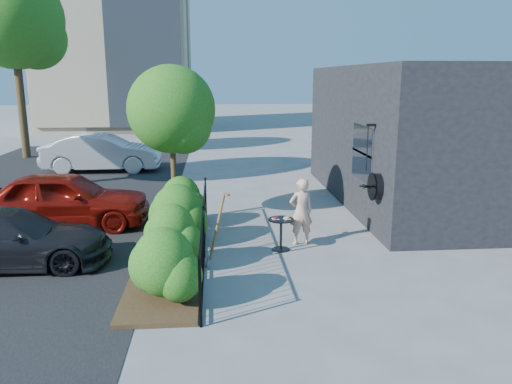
{
  "coord_description": "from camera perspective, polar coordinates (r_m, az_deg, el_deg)",
  "views": [
    {
      "loc": [
        -1.25,
        -9.92,
        3.68
      ],
      "look_at": [
        -0.35,
        0.79,
        1.2
      ],
      "focal_mm": 35.0,
      "sensor_mm": 36.0,
      "label": 1
    }
  ],
  "objects": [
    {
      "name": "car_silver",
      "position": [
        20.8,
        -17.16,
        4.33
      ],
      "size": [
        4.56,
        1.6,
        1.5
      ],
      "primitive_type": "imported",
      "rotation": [
        0.0,
        0.0,
        1.57
      ],
      "color": "silver",
      "rests_on": "ground"
    },
    {
      "name": "shop_building",
      "position": [
        16.01,
        20.25,
        6.17
      ],
      "size": [
        6.22,
        9.0,
        4.0
      ],
      "color": "black",
      "rests_on": "ground"
    },
    {
      "name": "shovel",
      "position": [
        9.89,
        -4.66,
        -4.79
      ],
      "size": [
        0.51,
        0.2,
        1.52
      ],
      "color": "brown",
      "rests_on": "ground"
    },
    {
      "name": "street_tree_far",
      "position": [
        25.51,
        -25.89,
        16.79
      ],
      "size": [
        4.4,
        4.4,
        8.28
      ],
      "color": "#3F2B19",
      "rests_on": "ground"
    },
    {
      "name": "fence",
      "position": [
        10.41,
        -6.0,
        -4.53
      ],
      "size": [
        0.05,
        6.05,
        1.1
      ],
      "color": "black",
      "rests_on": "ground"
    },
    {
      "name": "cafe_table",
      "position": [
        10.82,
        2.87,
        -4.19
      ],
      "size": [
        0.56,
        0.56,
        0.75
      ],
      "rotation": [
        0.0,
        0.0,
        0.13
      ],
      "color": "black",
      "rests_on": "ground"
    },
    {
      "name": "ground",
      "position": [
        10.66,
        2.22,
        -7.22
      ],
      "size": [
        120.0,
        120.0,
        0.0
      ],
      "primitive_type": "plane",
      "color": "gray",
      "rests_on": "ground"
    },
    {
      "name": "shrubs",
      "position": [
        10.49,
        -9.29,
        -3.69
      ],
      "size": [
        1.1,
        5.6,
        1.24
      ],
      "color": "#135414",
      "rests_on": "ground"
    },
    {
      "name": "patio_tree",
      "position": [
        12.75,
        -9.36,
        8.7
      ],
      "size": [
        2.2,
        2.2,
        3.94
      ],
      "color": "#3F2B19",
      "rests_on": "ground"
    },
    {
      "name": "car_darkgrey",
      "position": [
        11.04,
        -26.44,
        -4.77
      ],
      "size": [
        3.97,
        1.67,
        1.14
      ],
      "primitive_type": "imported",
      "rotation": [
        0.0,
        0.0,
        1.59
      ],
      "color": "black",
      "rests_on": "ground"
    },
    {
      "name": "car_red",
      "position": [
        13.31,
        -21.11,
        -0.79
      ],
      "size": [
        4.18,
        1.71,
        1.42
      ],
      "primitive_type": "imported",
      "rotation": [
        0.0,
        0.0,
        1.58
      ],
      "color": "maroon",
      "rests_on": "ground"
    },
    {
      "name": "planting_bed",
      "position": [
        10.62,
        -9.74,
        -7.27
      ],
      "size": [
        1.3,
        6.0,
        0.08
      ],
      "primitive_type": "cube",
      "color": "#382616",
      "rests_on": "ground"
    },
    {
      "name": "woman",
      "position": [
        11.17,
        5.17,
        -2.24
      ],
      "size": [
        0.61,
        0.46,
        1.51
      ],
      "primitive_type": "imported",
      "rotation": [
        0.0,
        0.0,
        3.34
      ],
      "color": "#D7A58B",
      "rests_on": "ground"
    }
  ]
}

